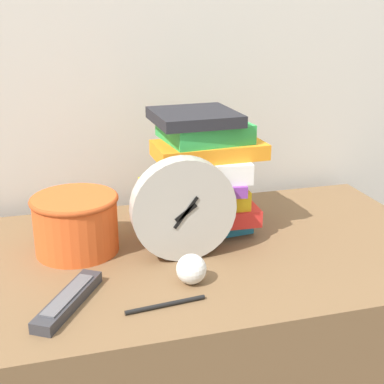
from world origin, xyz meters
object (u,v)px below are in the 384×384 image
(desk_clock, at_px, (184,209))
(book_stack, at_px, (201,175))
(crumpled_paper_ball, at_px, (191,269))
(basket, at_px, (76,222))
(pen, at_px, (166,305))
(tv_remote, at_px, (68,300))

(desk_clock, bearing_deg, book_stack, 59.98)
(desk_clock, height_order, crumpled_paper_ball, desk_clock)
(basket, bearing_deg, desk_clock, -23.40)
(book_stack, bearing_deg, pen, -116.62)
(desk_clock, xyz_separation_m, crumpled_paper_ball, (-0.01, -0.11, -0.08))
(desk_clock, xyz_separation_m, book_stack, (0.07, 0.13, 0.03))
(desk_clock, relative_size, crumpled_paper_ball, 3.73)
(book_stack, distance_m, pen, 0.36)
(book_stack, distance_m, basket, 0.29)
(basket, bearing_deg, crumpled_paper_ball, -45.11)
(crumpled_paper_ball, bearing_deg, tv_remote, -174.77)
(tv_remote, distance_m, crumpled_paper_ball, 0.23)
(crumpled_paper_ball, height_order, pen, crumpled_paper_ball)
(crumpled_paper_ball, bearing_deg, book_stack, 69.70)
(book_stack, xyz_separation_m, crumpled_paper_ball, (-0.09, -0.23, -0.10))
(basket, height_order, tv_remote, basket)
(tv_remote, xyz_separation_m, pen, (0.16, -0.05, -0.01))
(book_stack, height_order, basket, book_stack)
(desk_clock, height_order, basket, desk_clock)
(desk_clock, xyz_separation_m, basket, (-0.21, 0.09, -0.04))
(basket, height_order, crumpled_paper_ball, basket)
(tv_remote, bearing_deg, basket, 81.86)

